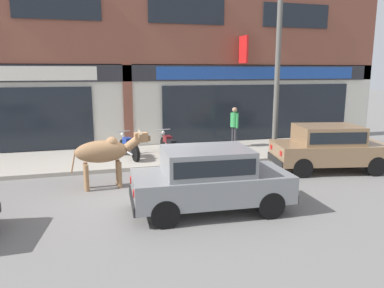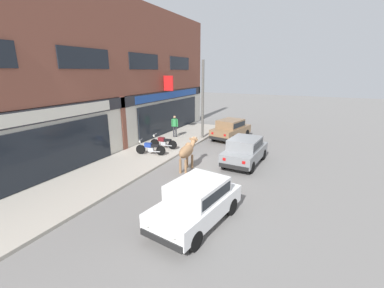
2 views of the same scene
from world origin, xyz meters
name	(u,v)px [view 1 (image 1 of 2)]	position (x,y,z in m)	size (l,w,h in m)	color
ground_plane	(154,192)	(0.00, 0.00, 0.00)	(90.00, 90.00, 0.00)	slate
sidewalk	(135,157)	(0.00, 3.95, 0.06)	(19.00, 3.50, 0.13)	#A8A093
shop_building	(125,39)	(0.00, 5.96, 4.35)	(23.00, 1.40, 9.13)	brown
cow	(105,152)	(-1.17, 0.72, 1.01)	(2.15, 0.63, 1.61)	#936B47
car_0	(329,146)	(5.74, 0.63, 0.81)	(3.80, 2.24, 1.46)	black
car_1	(209,176)	(0.98, -1.68, 0.81)	(3.68, 1.79, 1.46)	black
motorcycle_0	(129,147)	(-0.24, 3.61, 0.51)	(0.67, 1.78, 0.88)	black
motorcycle_1	(169,145)	(1.20, 3.61, 0.51)	(0.52, 1.81, 0.88)	black
pedestrian	(234,123)	(4.04, 4.39, 1.11)	(0.32, 0.49, 1.60)	#2D2D33
utility_pole	(277,79)	(4.83, 2.50, 2.88)	(0.18, 0.18, 5.50)	#595651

